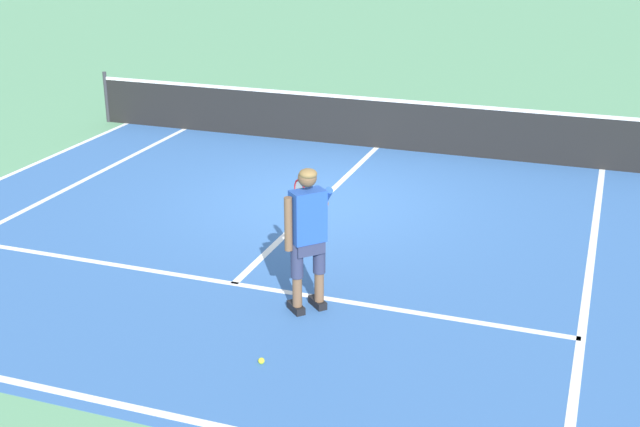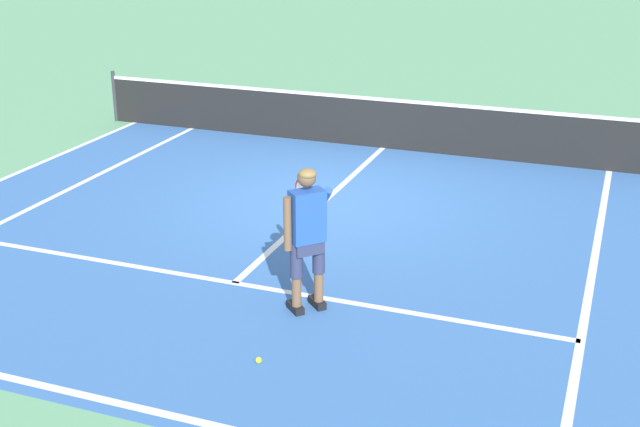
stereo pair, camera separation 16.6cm
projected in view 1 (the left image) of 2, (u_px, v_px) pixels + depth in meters
ground_plane at (321, 201)px, 13.08m from camera, size 80.00×80.00×0.00m
court_inner_surface at (288, 232)px, 11.87m from camera, size 10.98×9.55×0.00m
line_baseline at (110, 402)px, 7.84m from camera, size 10.98×0.10×0.01m
line_service at (234, 284)px, 10.26m from camera, size 8.23×0.10×0.01m
line_centre_service at (321, 201)px, 13.08m from camera, size 0.10×6.40×0.01m
line_singles_left at (47, 199)px, 13.16m from camera, size 0.10×9.15×0.01m
line_singles_right at (589, 272)px, 10.58m from camera, size 0.10×9.15×0.01m
tennis_net at (377, 122)px, 15.73m from camera, size 11.96×0.08×1.07m
tennis_player at (307, 230)px, 9.29m from camera, size 0.76×1.15×1.71m
tennis_ball_near_feet at (261, 361)px, 8.49m from camera, size 0.07×0.07×0.07m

